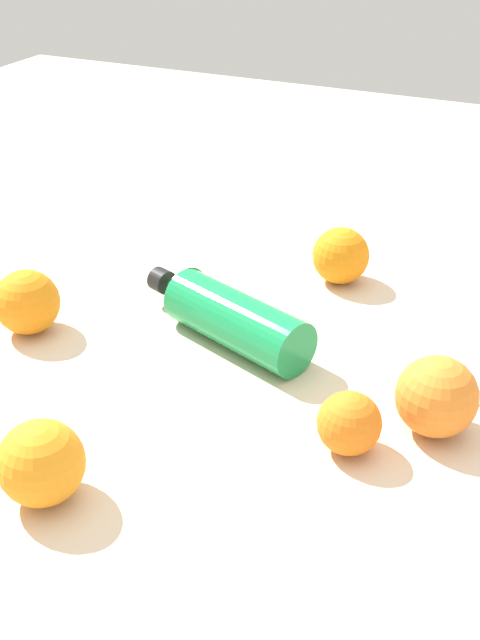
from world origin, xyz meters
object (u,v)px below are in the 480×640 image
(orange_0, at_px, (437,396))
(orange_1, at_px, (27,302))
(water_bottle, at_px, (228,314))
(orange_3, at_px, (41,463))
(orange_4, at_px, (341,256))
(orange_2, at_px, (349,423))

(orange_0, relative_size, orange_1, 1.05)
(water_bottle, bearing_deg, orange_3, 104.84)
(orange_0, bearing_deg, orange_4, -144.67)
(water_bottle, xyz_separation_m, orange_3, (0.32, -0.03, 0.01))
(orange_0, bearing_deg, water_bottle, -105.46)
(water_bottle, bearing_deg, orange_4, -90.16)
(orange_0, bearing_deg, orange_2, -46.15)
(orange_1, xyz_separation_m, orange_4, (-0.29, 0.30, -0.00))
(water_bottle, height_order, orange_3, orange_3)
(water_bottle, distance_m, orange_4, 0.21)
(orange_1, bearing_deg, orange_4, 133.58)
(orange_4, bearing_deg, orange_0, 35.33)
(water_bottle, relative_size, orange_0, 3.00)
(orange_0, xyz_separation_m, orange_2, (0.07, -0.07, -0.01))
(orange_1, relative_size, orange_4, 1.03)
(water_bottle, bearing_deg, orange_0, -175.40)
(orange_1, bearing_deg, orange_2, 82.89)
(orange_1, height_order, orange_3, same)
(orange_1, bearing_deg, orange_0, 91.49)
(orange_0, xyz_separation_m, orange_3, (0.25, -0.30, -0.00))
(orange_2, distance_m, orange_4, 0.36)
(orange_2, xyz_separation_m, orange_4, (-0.34, -0.13, 0.01))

